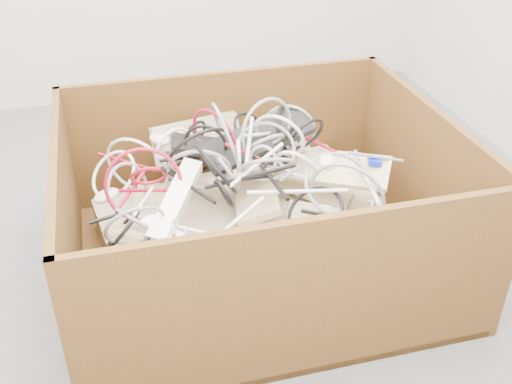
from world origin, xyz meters
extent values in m
plane|color=#59595C|center=(0.00, 0.00, 0.00)|extent=(3.00, 3.00, 0.00)
cube|color=#422110|center=(0.13, -0.16, 0.01)|extent=(1.26, 1.05, 0.03)
cube|color=#422110|center=(0.13, 0.35, 0.27)|extent=(1.26, 0.03, 0.55)
cube|color=#422110|center=(0.13, -0.67, 0.27)|extent=(1.26, 0.02, 0.55)
cube|color=#422110|center=(0.75, -0.16, 0.27)|extent=(0.02, 1.00, 0.55)
cube|color=#422110|center=(-0.49, -0.16, 0.27)|extent=(0.03, 1.00, 0.55)
cube|color=tan|center=(0.13, -0.14, 0.08)|extent=(1.11, 0.96, 0.20)
cube|color=tan|center=(0.02, -0.21, 0.17)|extent=(0.79, 0.71, 0.22)
cube|color=beige|center=(-0.17, 0.00, 0.17)|extent=(0.43, 0.27, 0.14)
cube|color=beige|center=(0.34, 0.02, 0.21)|extent=(0.40, 0.35, 0.11)
cube|color=beige|center=(0.22, -0.36, 0.20)|extent=(0.31, 0.42, 0.11)
cube|color=beige|center=(-0.16, -0.28, 0.23)|extent=(0.40, 0.25, 0.18)
cube|color=beige|center=(0.39, -0.33, 0.27)|extent=(0.26, 0.40, 0.18)
cube|color=beige|center=(0.00, 0.24, 0.34)|extent=(0.37, 0.25, 0.19)
cube|color=beige|center=(0.13, -0.12, 0.27)|extent=(0.22, 0.41, 0.14)
cube|color=beige|center=(0.43, -0.08, 0.32)|extent=(0.41, 0.34, 0.10)
cube|color=black|center=(0.07, 0.00, 0.40)|extent=(0.41, 0.19, 0.12)
cube|color=black|center=(0.16, -0.03, 0.44)|extent=(0.43, 0.25, 0.12)
ellipsoid|color=beige|center=(-0.36, -0.11, 0.34)|extent=(0.11, 0.10, 0.03)
ellipsoid|color=beige|center=(0.35, 0.05, 0.35)|extent=(0.06, 0.10, 0.03)
ellipsoid|color=beige|center=(0.07, -0.51, 0.31)|extent=(0.10, 0.07, 0.03)
ellipsoid|color=beige|center=(0.33, -0.26, 0.45)|extent=(0.08, 0.11, 0.03)
ellipsoid|color=beige|center=(-0.15, 0.11, 0.41)|extent=(0.10, 0.11, 0.03)
ellipsoid|color=black|center=(0.41, -0.42, 0.30)|extent=(0.11, 0.10, 0.03)
cube|color=white|center=(-0.16, -0.25, 0.38)|extent=(0.22, 0.32, 0.14)
cube|color=white|center=(-0.17, -0.39, 0.33)|extent=(0.21, 0.23, 0.09)
cube|color=#0D2ACE|center=(0.56, -0.14, 0.36)|extent=(0.06, 0.05, 0.03)
torus|color=black|center=(-0.03, 0.14, 0.41)|extent=(0.10, 0.10, 0.13)
torus|color=silver|center=(-0.10, 0.09, 0.33)|extent=(0.16, 0.17, 0.07)
torus|color=gray|center=(-0.12, 0.09, 0.34)|extent=(0.11, 0.19, 0.17)
torus|color=silver|center=(0.29, 0.12, 0.39)|extent=(0.11, 0.19, 0.21)
torus|color=silver|center=(0.24, -0.22, 0.43)|extent=(0.17, 0.13, 0.16)
torus|color=gray|center=(0.02, -0.17, 0.42)|extent=(0.09, 0.18, 0.18)
torus|color=silver|center=(0.23, -0.07, 0.47)|extent=(0.17, 0.19, 0.21)
torus|color=silver|center=(-0.33, 0.02, 0.34)|extent=(0.19, 0.18, 0.18)
torus|color=gray|center=(0.35, -0.39, 0.40)|extent=(0.21, 0.21, 0.28)
torus|color=gray|center=(0.36, -0.32, 0.39)|extent=(0.30, 0.24, 0.20)
torus|color=gray|center=(-0.06, -0.15, 0.42)|extent=(0.29, 0.14, 0.27)
torus|color=black|center=(0.17, 0.09, 0.42)|extent=(0.15, 0.18, 0.15)
torus|color=black|center=(0.29, 0.03, 0.43)|extent=(0.13, 0.25, 0.25)
torus|color=gray|center=(0.05, -0.05, 0.48)|extent=(0.10, 0.29, 0.29)
torus|color=black|center=(0.34, -0.04, 0.44)|extent=(0.19, 0.10, 0.18)
torus|color=black|center=(-0.33, -0.23, 0.29)|extent=(0.17, 0.18, 0.18)
torus|color=gray|center=(0.18, -0.08, 0.50)|extent=(0.25, 0.12, 0.26)
torus|color=black|center=(-0.04, -0.05, 0.43)|extent=(0.27, 0.17, 0.27)
torus|color=gray|center=(0.17, -0.11, 0.46)|extent=(0.20, 0.15, 0.15)
torus|color=gray|center=(0.05, 0.12, 0.38)|extent=(0.13, 0.12, 0.09)
torus|color=black|center=(-0.02, -0.22, 0.45)|extent=(0.16, 0.28, 0.25)
torus|color=#A40B26|center=(-0.24, -0.18, 0.41)|extent=(0.30, 0.10, 0.29)
torus|color=black|center=(0.31, -0.45, 0.35)|extent=(0.15, 0.12, 0.13)
torus|color=gray|center=(0.31, 0.08, 0.41)|extent=(0.25, 0.14, 0.28)
torus|color=gray|center=(-0.29, -0.32, 0.36)|extent=(0.22, 0.11, 0.22)
torus|color=gray|center=(-0.29, -0.06, 0.33)|extent=(0.20, 0.15, 0.23)
torus|color=gray|center=(-0.26, -0.27, 0.33)|extent=(0.19, 0.24, 0.19)
torus|color=gray|center=(0.13, -0.21, 0.46)|extent=(0.11, 0.12, 0.14)
torus|color=black|center=(-0.29, -0.34, 0.30)|extent=(0.21, 0.19, 0.15)
torus|color=silver|center=(-0.24, 0.12, 0.31)|extent=(0.30, 0.21, 0.35)
torus|color=silver|center=(-0.11, 0.04, 0.40)|extent=(0.22, 0.12, 0.24)
torus|color=gray|center=(0.30, 0.12, 0.40)|extent=(0.13, 0.07, 0.14)
torus|color=silver|center=(0.07, -0.15, 0.45)|extent=(0.04, 0.15, 0.15)
torus|color=black|center=(-0.01, -0.32, 0.43)|extent=(0.07, 0.15, 0.14)
torus|color=#A40B26|center=(-0.22, -0.08, 0.38)|extent=(0.15, 0.10, 0.12)
torus|color=gray|center=(0.17, -0.10, 0.43)|extent=(0.29, 0.21, 0.23)
torus|color=gray|center=(0.13, -0.28, 0.48)|extent=(0.23, 0.18, 0.16)
torus|color=black|center=(-0.02, -0.03, 0.44)|extent=(0.20, 0.09, 0.21)
torus|color=#A40B26|center=(0.00, 0.07, 0.39)|extent=(0.14, 0.14, 0.09)
torus|color=black|center=(0.24, -0.42, 0.37)|extent=(0.18, 0.19, 0.16)
torus|color=#A40B26|center=(0.03, 0.03, 0.44)|extent=(0.16, 0.26, 0.29)
torus|color=silver|center=(0.28, 0.02, 0.41)|extent=(0.04, 0.16, 0.15)
cylinder|color=gray|center=(-0.17, -0.39, 0.31)|extent=(0.04, 0.14, 0.06)
cylinder|color=silver|center=(0.00, -0.44, 0.41)|extent=(0.18, 0.12, 0.06)
cylinder|color=gray|center=(0.57, -0.35, 0.28)|extent=(0.17, 0.18, 0.02)
cylinder|color=gray|center=(0.34, -0.52, 0.34)|extent=(0.13, 0.14, 0.02)
cylinder|color=#A40B26|center=(-0.28, -0.07, 0.33)|extent=(0.13, 0.16, 0.07)
cylinder|color=black|center=(0.13, -0.30, 0.45)|extent=(0.04, 0.29, 0.02)
cylinder|color=gray|center=(0.20, -0.28, 0.44)|extent=(0.11, 0.11, 0.04)
cylinder|color=silver|center=(0.11, -0.14, 0.50)|extent=(0.10, 0.27, 0.03)
cylinder|color=black|center=(-0.34, -0.20, 0.32)|extent=(0.17, 0.05, 0.02)
cylinder|color=#A40B26|center=(-0.24, -0.12, 0.35)|extent=(0.23, 0.19, 0.09)
cylinder|color=black|center=(0.28, -0.46, 0.39)|extent=(0.17, 0.14, 0.03)
cylinder|color=silver|center=(0.31, 0.12, 0.37)|extent=(0.13, 0.21, 0.08)
cylinder|color=silver|center=(0.48, -0.29, 0.35)|extent=(0.08, 0.27, 0.05)
cylinder|color=silver|center=(0.10, -0.26, 0.47)|extent=(0.20, 0.13, 0.07)
cylinder|color=gray|center=(-0.20, -0.47, 0.34)|extent=(0.13, 0.24, 0.01)
cylinder|color=black|center=(0.01, 0.03, 0.38)|extent=(0.10, 0.25, 0.06)
cylinder|color=gray|center=(-0.17, -0.32, 0.37)|extent=(0.05, 0.24, 0.05)
cylinder|color=silver|center=(-0.14, -0.34, 0.33)|extent=(0.21, 0.13, 0.04)
cylinder|color=black|center=(0.22, -0.11, 0.45)|extent=(0.17, 0.20, 0.07)
cylinder|color=black|center=(0.07, -0.30, 0.46)|extent=(0.27, 0.09, 0.10)
cylinder|color=#A40B26|center=(-0.28, 0.16, 0.31)|extent=(0.20, 0.13, 0.05)
cylinder|color=silver|center=(-0.25, -0.20, 0.36)|extent=(0.09, 0.16, 0.02)
cylinder|color=black|center=(-0.11, -0.21, 0.40)|extent=(0.14, 0.23, 0.03)
cylinder|color=gray|center=(0.56, -0.14, 0.38)|extent=(0.21, 0.03, 0.07)
cylinder|color=silver|center=(0.19, -0.38, 0.44)|extent=(0.30, 0.08, 0.02)
cylinder|color=#A40B26|center=(0.39, 0.02, 0.38)|extent=(0.10, 0.18, 0.02)
cylinder|color=black|center=(0.05, -0.28, 0.44)|extent=(0.20, 0.06, 0.04)
cylinder|color=#A40B26|center=(0.09, -0.13, 0.45)|extent=(0.12, 0.09, 0.05)
cylinder|color=black|center=(-0.08, 0.03, 0.37)|extent=(0.19, 0.03, 0.03)
cylinder|color=silver|center=(0.15, -0.06, 0.48)|extent=(0.13, 0.10, 0.06)
cylinder|color=silver|center=(0.00, 0.09, 0.40)|extent=(0.22, 0.17, 0.05)
camera|label=1|loc=(-0.32, -1.83, 1.39)|focal=42.71mm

